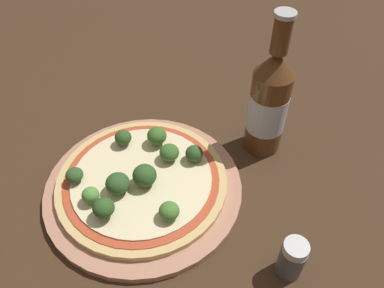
{
  "coord_description": "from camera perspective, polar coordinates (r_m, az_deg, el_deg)",
  "views": [
    {
      "loc": [
        0.32,
        -0.13,
        0.46
      ],
      "look_at": [
        -0.01,
        0.08,
        0.06
      ],
      "focal_mm": 35.0,
      "sensor_mm": 36.0,
      "label": 1
    }
  ],
  "objects": [
    {
      "name": "ground_plane",
      "position": [
        0.58,
        -6.53,
        -7.98
      ],
      "size": [
        3.0,
        3.0,
        0.0
      ],
      "primitive_type": "plane",
      "color": "#3D2819"
    },
    {
      "name": "plate",
      "position": [
        0.58,
        -7.06,
        -6.42
      ],
      "size": [
        0.3,
        0.3,
        0.01
      ],
      "color": "tan",
      "rests_on": "ground_plane"
    },
    {
      "name": "pizza",
      "position": [
        0.57,
        -7.98,
        -5.7
      ],
      "size": [
        0.26,
        0.26,
        0.01
      ],
      "color": "tan",
      "rests_on": "plate"
    },
    {
      "name": "broccoli_floret_0",
      "position": [
        0.58,
        -3.48,
        -1.29
      ],
      "size": [
        0.03,
        0.03,
        0.03
      ],
      "color": "#89A866",
      "rests_on": "pizza"
    },
    {
      "name": "broccoli_floret_1",
      "position": [
        0.6,
        -5.38,
        1.25
      ],
      "size": [
        0.03,
        0.03,
        0.03
      ],
      "color": "#89A866",
      "rests_on": "pizza"
    },
    {
      "name": "broccoli_floret_2",
      "position": [
        0.58,
        -17.48,
        -4.53
      ],
      "size": [
        0.03,
        0.03,
        0.02
      ],
      "color": "#89A866",
      "rests_on": "pizza"
    },
    {
      "name": "broccoli_floret_3",
      "position": [
        0.55,
        -11.27,
        -5.92
      ],
      "size": [
        0.03,
        0.03,
        0.03
      ],
      "color": "#89A866",
      "rests_on": "pizza"
    },
    {
      "name": "broccoli_floret_4",
      "position": [
        0.55,
        -15.21,
        -7.52
      ],
      "size": [
        0.02,
        0.02,
        0.03
      ],
      "color": "#89A866",
      "rests_on": "pizza"
    },
    {
      "name": "broccoli_floret_5",
      "position": [
        0.58,
        0.33,
        -1.45
      ],
      "size": [
        0.03,
        0.03,
        0.03
      ],
      "color": "#89A866",
      "rests_on": "pizza"
    },
    {
      "name": "broccoli_floret_6",
      "position": [
        0.51,
        -3.91,
        -10.37
      ],
      "size": [
        0.03,
        0.03,
        0.03
      ],
      "color": "#89A866",
      "rests_on": "pizza"
    },
    {
      "name": "broccoli_floret_7",
      "position": [
        0.61,
        -10.45,
        0.98
      ],
      "size": [
        0.03,
        0.03,
        0.03
      ],
      "color": "#89A866",
      "rests_on": "pizza"
    },
    {
      "name": "broccoli_floret_8",
      "position": [
        0.52,
        -13.32,
        -9.45
      ],
      "size": [
        0.03,
        0.03,
        0.03
      ],
      "color": "#89A866",
      "rests_on": "pizza"
    },
    {
      "name": "broccoli_floret_9",
      "position": [
        0.55,
        -7.1,
        -4.71
      ],
      "size": [
        0.04,
        0.04,
        0.03
      ],
      "color": "#89A866",
      "rests_on": "pizza"
    },
    {
      "name": "beer_bottle",
      "position": [
        0.6,
        11.59,
        6.11
      ],
      "size": [
        0.06,
        0.06,
        0.24
      ],
      "color": "#563319",
      "rests_on": "ground_plane"
    },
    {
      "name": "pepper_shaker",
      "position": [
        0.5,
        14.96,
        -16.55
      ],
      "size": [
        0.03,
        0.03,
        0.06
      ],
      "color": "#4C4C51",
      "rests_on": "ground_plane"
    }
  ]
}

